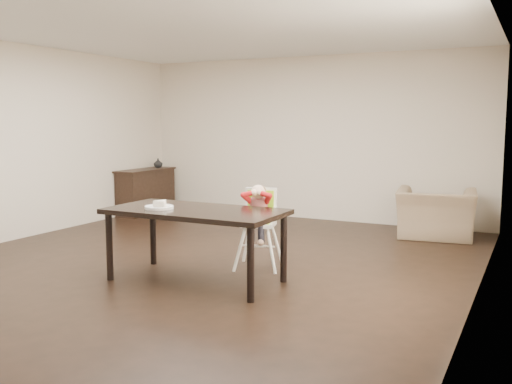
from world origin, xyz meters
TOP-DOWN VIEW (x-y plane):
  - ground at (0.00, 0.00)m, footprint 7.00×7.00m
  - room_walls at (0.00, 0.00)m, footprint 6.02×7.02m
  - dining_table at (0.37, -0.57)m, footprint 1.80×0.90m
  - high_chair at (0.70, 0.22)m, footprint 0.48×0.48m
  - plate at (0.02, -0.71)m, footprint 0.39×0.39m
  - armchair at (2.20, 2.80)m, footprint 1.13×0.81m
  - sideboard at (-2.78, 2.70)m, footprint 0.44×1.26m
  - vase at (-2.78, 3.08)m, footprint 0.21×0.22m

SIDE VIEW (x-z plane):
  - ground at x=0.00m, z-range 0.00..0.00m
  - sideboard at x=-2.78m, z-range 0.00..0.79m
  - armchair at x=2.20m, z-range 0.00..0.92m
  - high_chair at x=0.70m, z-range 0.19..1.13m
  - dining_table at x=0.37m, z-range 0.30..1.05m
  - plate at x=0.02m, z-range 0.74..0.82m
  - vase at x=-2.78m, z-range 0.79..0.95m
  - room_walls at x=0.00m, z-range 0.50..3.21m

